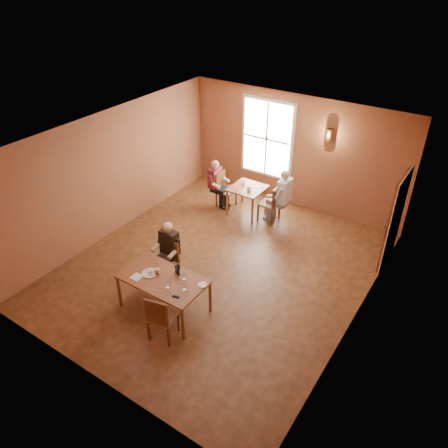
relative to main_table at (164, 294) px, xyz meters
The scene contains 30 objects.
ground 1.68m from the main_table, 84.35° to the left, with size 6.00×7.00×0.01m, color brown.
wall_back 5.25m from the main_table, 88.20° to the left, with size 6.00×0.04×3.00m, color brown.
wall_front 2.19m from the main_table, 85.09° to the right, with size 6.00×0.04×3.00m, color brown.
wall_left 3.46m from the main_table, 150.18° to the left, with size 0.04×7.00×3.00m, color brown.
wall_right 3.73m from the main_table, 27.24° to the left, with size 0.04×7.00×3.00m, color brown.
ceiling 3.08m from the main_table, 84.35° to the left, with size 6.00×7.00×0.04m, color white.
window 5.28m from the main_table, 97.17° to the left, with size 1.36×0.10×1.96m, color white.
door 5.05m from the main_table, 51.70° to the left, with size 0.12×1.04×2.10m, color maroon.
wall_sconce 5.45m from the main_table, 78.08° to the left, with size 0.16×0.16×0.28m, color brown.
main_table is the anchor object (origin of this frame).
chair_diner_main 0.82m from the main_table, 127.57° to the left, with size 0.41×0.41×0.94m, color #55311A, non-canonical shape.
diner_main 0.83m from the main_table, 128.88° to the left, with size 0.51×0.51×1.27m, color black, non-canonical shape.
chair_empty 0.71m from the main_table, 51.32° to the right, with size 0.44×0.44×0.99m, color #57301B, non-canonical shape.
plate_food 0.50m from the main_table, behind, with size 0.30×0.30×0.04m, color white.
sandwich 0.47m from the main_table, 167.66° to the left, with size 0.09×0.09×0.11m, color tan.
goblet_a 0.65m from the main_table, 18.52° to the left, with size 0.07×0.07×0.19m, color white, non-canonical shape.
goblet_b 0.77m from the main_table, ahead, with size 0.08×0.08×0.19m, color white, non-canonical shape.
goblet_c 0.62m from the main_table, 33.22° to the right, with size 0.08×0.08×0.20m, color white, non-canonical shape.
menu_stand 0.57m from the main_table, 58.07° to the left, with size 0.12×0.06×0.21m, color black.
knife 0.48m from the main_table, 99.89° to the right, with size 0.20×0.02×0.00m, color silver.
napkin 0.63m from the main_table, 150.10° to the right, with size 0.19×0.19×0.01m, color white.
side_plate 0.87m from the main_table, 18.45° to the left, with size 0.17×0.17×0.01m, color silver.
sunglasses 0.72m from the main_table, 27.02° to the right, with size 0.13×0.04×0.02m, color black.
second_table 4.05m from the main_table, 97.97° to the left, with size 0.84×0.84×0.75m, color brown, non-canonical shape.
chair_diner_white 4.02m from the main_table, 88.74° to the left, with size 0.44×0.44×1.01m, color #572715, non-canonical shape.
diner_white 4.03m from the main_table, 88.31° to the left, with size 0.56×0.56×1.40m, color white, non-canonical shape.
chair_diner_maroon 4.19m from the main_table, 106.80° to the left, with size 0.43×0.43×0.97m, color brown, non-canonical shape.
diner_maroon 4.21m from the main_table, 107.19° to the left, with size 0.50×0.50×1.25m, color maroon, non-canonical shape.
cup_a 3.92m from the main_table, 96.49° to the left, with size 0.12×0.12×0.09m, color silver.
cup_b 4.20m from the main_table, 100.28° to the left, with size 0.11×0.11×0.10m, color white.
Camera 1 is at (4.29, -6.25, 6.01)m, focal length 35.00 mm.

